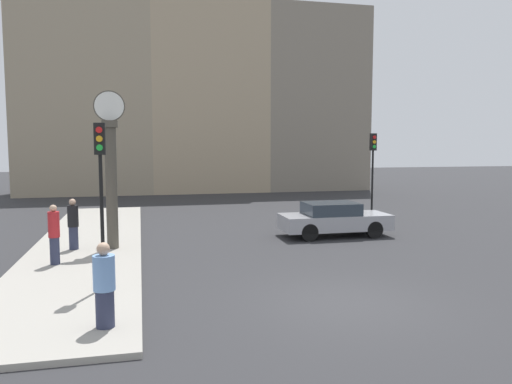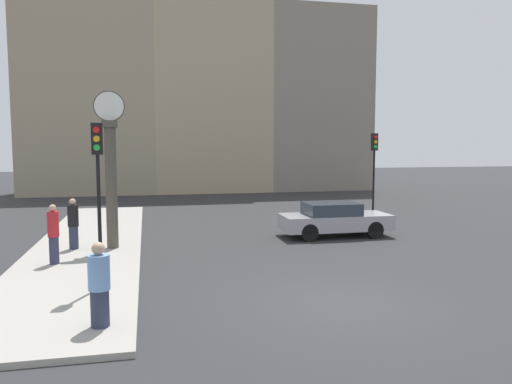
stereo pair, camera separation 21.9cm
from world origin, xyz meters
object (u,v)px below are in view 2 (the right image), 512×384
Objects in this scene: sedan_car at (334,219)px; pedestrian_black_jacket at (73,224)px; traffic_light_far at (374,160)px; street_clock at (111,173)px; pedestrian_red_top at (53,234)px; traffic_light_near at (98,171)px; pedestrian_blue_stripe at (99,285)px.

sedan_car is 2.51× the size of pedestrian_black_jacket.
street_clock is (-11.10, -3.18, -0.27)m from traffic_light_far.
traffic_light_far is at bearing 14.02° from pedestrian_black_jacket.
street_clock reaches higher than traffic_light_far.
pedestrian_black_jacket is (-12.37, -3.09, -1.95)m from traffic_light_far.
street_clock is 2.99× the size of pedestrian_red_top.
pedestrian_red_top reaches higher than sedan_car.
sedan_car is at bearing 34.90° from traffic_light_near.
street_clock reaches higher than sedan_car.
street_clock is 3.01m from pedestrian_red_top.
sedan_car is at bearing 16.87° from pedestrian_red_top.
pedestrian_blue_stripe is 0.94× the size of pedestrian_red_top.
sedan_car is at bearing 5.46° from pedestrian_black_jacket.
pedestrian_blue_stripe is at bearing -85.67° from traffic_light_near.
street_clock is at bearing 52.32° from pedestrian_red_top.
traffic_light_far is (11.08, 8.01, -0.07)m from traffic_light_near.
pedestrian_blue_stripe is at bearing -88.26° from street_clock.
pedestrian_black_jacket is (-1.29, 4.92, -2.02)m from traffic_light_near.
traffic_light_near reaches higher than pedestrian_black_jacket.
street_clock is (-8.40, -1.02, 1.97)m from sedan_car.
sedan_car is 1.04× the size of traffic_light_far.
traffic_light_near is 13.67m from traffic_light_far.
traffic_light_far is 15.42m from pedestrian_blue_stripe.
traffic_light_far reaches higher than sedan_car.
traffic_light_near is 4.84m from street_clock.
pedestrian_black_jacket reaches higher than pedestrian_blue_stripe.
pedestrian_black_jacket is at bearing 104.73° from traffic_light_near.
traffic_light_near is 5.47m from pedestrian_black_jacket.
pedestrian_blue_stripe is at bearing -78.92° from pedestrian_black_jacket.
pedestrian_blue_stripe is 0.97× the size of pedestrian_black_jacket.
traffic_light_near is 2.28× the size of pedestrian_red_top.
sedan_car is 1.06× the size of traffic_light_near.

